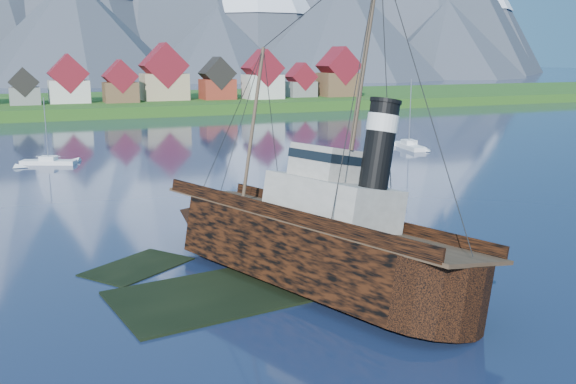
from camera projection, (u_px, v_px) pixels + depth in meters
name	position (u px, v px, depth m)	size (l,w,h in m)	color
ground	(272.00, 276.00, 48.57)	(1400.00, 1400.00, 0.00)	#16213E
shoal	(282.00, 269.00, 51.25)	(31.71, 21.24, 1.14)	black
shore_bank	(73.00, 109.00, 201.59)	(600.00, 80.00, 3.20)	#1D4F16
seawall	(86.00, 120.00, 167.38)	(600.00, 2.50, 2.00)	#3F3D38
tugboat_wreck	(297.00, 236.00, 48.02)	(7.32, 31.53, 24.98)	black
sailboat_c	(49.00, 163.00, 98.30)	(8.36, 5.34, 10.65)	white
sailboat_d	(409.00, 147.00, 115.25)	(3.74, 9.67, 12.86)	white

